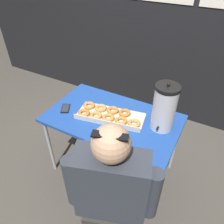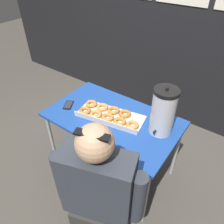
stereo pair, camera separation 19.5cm
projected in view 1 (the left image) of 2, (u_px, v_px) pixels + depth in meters
name	position (u px, v px, depth m)	size (l,w,h in m)	color
ground_plane	(113.00, 167.00, 2.44)	(12.00, 12.00, 0.00)	#4C473F
back_wall	(166.00, 12.00, 2.50)	(6.00, 0.11, 2.70)	black
folding_table	(113.00, 122.00, 2.02)	(1.20, 0.72, 0.73)	#1E479E
donut_box	(109.00, 115.00, 1.98)	(0.65, 0.36, 0.05)	beige
coffee_urn	(164.00, 108.00, 1.77)	(0.20, 0.22, 0.43)	silver
cell_phone	(65.00, 108.00, 2.09)	(0.13, 0.16, 0.01)	black
person_seated	(111.00, 197.00, 1.53)	(0.62, 0.37, 1.23)	#33332D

